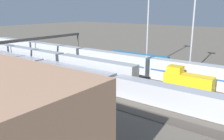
% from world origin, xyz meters
% --- Properties ---
extents(ground_plane, '(400.00, 400.00, 0.00)m').
position_xyz_m(ground_plane, '(0.00, 0.00, 0.00)').
color(ground_plane, '#60594F').
extents(track_bed_0, '(140.00, 2.80, 0.12)m').
position_xyz_m(track_bed_0, '(0.00, -12.50, 0.06)').
color(track_bed_0, '#3D3833').
rests_on(track_bed_0, ground_plane).
extents(track_bed_1, '(140.00, 2.80, 0.12)m').
position_xyz_m(track_bed_1, '(0.00, -7.50, 0.06)').
color(track_bed_1, '#3D3833').
rests_on(track_bed_1, ground_plane).
extents(track_bed_2, '(140.00, 2.80, 0.12)m').
position_xyz_m(track_bed_2, '(0.00, -2.50, 0.06)').
color(track_bed_2, '#3D3833').
rests_on(track_bed_2, ground_plane).
extents(track_bed_3, '(140.00, 2.80, 0.12)m').
position_xyz_m(track_bed_3, '(0.00, 2.50, 0.06)').
color(track_bed_3, '#4C443D').
rests_on(track_bed_3, ground_plane).
extents(track_bed_4, '(140.00, 2.80, 0.12)m').
position_xyz_m(track_bed_4, '(0.00, 7.50, 0.06)').
color(track_bed_4, '#4C443D').
rests_on(track_bed_4, ground_plane).
extents(track_bed_5, '(140.00, 2.80, 0.12)m').
position_xyz_m(track_bed_5, '(0.00, 12.50, 0.06)').
color(track_bed_5, '#4C443D').
rests_on(track_bed_5, ground_plane).
extents(train_on_track_4, '(95.60, 3.00, 3.80)m').
position_xyz_m(train_on_track_4, '(12.55, 7.50, 2.02)').
color(train_on_track_4, '#A8AAB2').
rests_on(train_on_track_4, ground_plane).
extents(train_on_track_3, '(71.40, 3.06, 5.00)m').
position_xyz_m(train_on_track_3, '(22.25, 2.50, 2.62)').
color(train_on_track_3, '#A8AAB2').
rests_on(train_on_track_3, ground_plane).
extents(train_on_track_2, '(10.00, 3.00, 5.00)m').
position_xyz_m(train_on_track_2, '(-22.94, -2.50, 2.16)').
color(train_on_track_2, gold).
rests_on(train_on_track_2, ground_plane).
extents(train_on_track_1, '(119.80, 3.06, 5.00)m').
position_xyz_m(train_on_track_1, '(0.42, -7.50, 2.60)').
color(train_on_track_1, '#B7BABF').
rests_on(train_on_track_1, ground_plane).
extents(train_on_track_0, '(66.40, 3.06, 4.40)m').
position_xyz_m(train_on_track_0, '(18.91, -12.50, 2.10)').
color(train_on_track_0, '#1E6B9E').
rests_on(train_on_track_0, ground_plane).
extents(light_mast_0, '(2.80, 0.70, 24.76)m').
position_xyz_m(light_mast_0, '(-19.10, -14.99, 15.99)').
color(light_mast_0, '#9EA0A5').
rests_on(light_mast_0, ground_plane).
extents(signal_gantry, '(0.70, 30.00, 8.80)m').
position_xyz_m(signal_gantry, '(20.87, 0.00, 7.55)').
color(signal_gantry, '#4C4742').
rests_on(signal_gantry, ground_plane).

